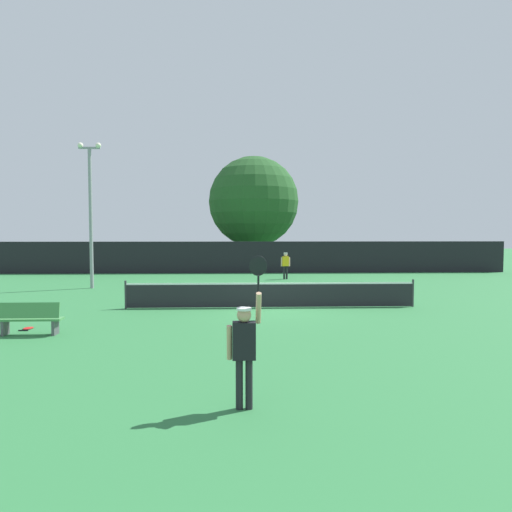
{
  "coord_description": "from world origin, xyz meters",
  "views": [
    {
      "loc": [
        -1.26,
        -17.26,
        2.92
      ],
      "look_at": [
        -0.35,
        5.84,
        1.68
      ],
      "focal_mm": 31.68,
      "sensor_mm": 36.0,
      "label": 1
    }
  ],
  "objects_px": {
    "player_receiving": "(285,263)",
    "light_pole": "(91,205)",
    "player_serving": "(245,342)",
    "spare_racket": "(28,328)",
    "parked_car_near": "(156,257)",
    "parked_car_far": "(356,256)",
    "large_tree": "(254,202)",
    "courtside_bench": "(29,318)",
    "tennis_ball": "(257,298)",
    "parked_car_mid": "(220,256)"
  },
  "relations": [
    {
      "from": "player_receiving",
      "to": "parked_car_mid",
      "type": "distance_m",
      "value": 12.59
    },
    {
      "from": "spare_racket",
      "to": "courtside_bench",
      "type": "bearing_deg",
      "value": -62.93
    },
    {
      "from": "player_serving",
      "to": "large_tree",
      "type": "xyz_separation_m",
      "value": [
        1.17,
        29.78,
        4.28
      ]
    },
    {
      "from": "light_pole",
      "to": "parked_car_mid",
      "type": "bearing_deg",
      "value": 69.24
    },
    {
      "from": "player_serving",
      "to": "light_pole",
      "type": "bearing_deg",
      "value": 115.27
    },
    {
      "from": "parked_car_mid",
      "to": "parked_car_far",
      "type": "distance_m",
      "value": 12.38
    },
    {
      "from": "courtside_bench",
      "to": "parked_car_mid",
      "type": "relative_size",
      "value": 0.43
    },
    {
      "from": "spare_racket",
      "to": "parked_car_far",
      "type": "bearing_deg",
      "value": 57.46
    },
    {
      "from": "light_pole",
      "to": "parked_car_near",
      "type": "relative_size",
      "value": 1.7
    },
    {
      "from": "tennis_ball",
      "to": "light_pole",
      "type": "bearing_deg",
      "value": 154.78
    },
    {
      "from": "spare_racket",
      "to": "courtside_bench",
      "type": "distance_m",
      "value": 1.07
    },
    {
      "from": "player_serving",
      "to": "light_pole",
      "type": "height_order",
      "value": "light_pole"
    },
    {
      "from": "courtside_bench",
      "to": "large_tree",
      "type": "bearing_deg",
      "value": 73.5
    },
    {
      "from": "courtside_bench",
      "to": "parked_car_near",
      "type": "xyz_separation_m",
      "value": [
        -1.16,
        26.37,
        0.3
      ]
    },
    {
      "from": "player_receiving",
      "to": "parked_car_near",
      "type": "distance_m",
      "value": 15.26
    },
    {
      "from": "courtside_bench",
      "to": "parked_car_mid",
      "type": "height_order",
      "value": "parked_car_mid"
    },
    {
      "from": "player_receiving",
      "to": "courtside_bench",
      "type": "distance_m",
      "value": 17.27
    },
    {
      "from": "tennis_ball",
      "to": "large_tree",
      "type": "xyz_separation_m",
      "value": [
        0.47,
        17.43,
        5.36
      ]
    },
    {
      "from": "large_tree",
      "to": "parked_car_far",
      "type": "height_order",
      "value": "large_tree"
    },
    {
      "from": "parked_car_mid",
      "to": "parked_car_far",
      "type": "xyz_separation_m",
      "value": [
        12.34,
        1.04,
        0.0
      ]
    },
    {
      "from": "player_serving",
      "to": "parked_car_far",
      "type": "bearing_deg",
      "value": 72.23
    },
    {
      "from": "spare_racket",
      "to": "player_serving",
      "type": "bearing_deg",
      "value": -44.74
    },
    {
      "from": "large_tree",
      "to": "parked_car_near",
      "type": "xyz_separation_m",
      "value": [
        -8.35,
        2.11,
        -4.62
      ]
    },
    {
      "from": "tennis_ball",
      "to": "spare_racket",
      "type": "height_order",
      "value": "tennis_ball"
    },
    {
      "from": "parked_car_near",
      "to": "parked_car_mid",
      "type": "bearing_deg",
      "value": -4.95
    },
    {
      "from": "spare_racket",
      "to": "large_tree",
      "type": "xyz_separation_m",
      "value": [
        7.62,
        23.4,
        5.38
      ]
    },
    {
      "from": "parked_car_near",
      "to": "spare_racket",
      "type": "bearing_deg",
      "value": -95.54
    },
    {
      "from": "parked_car_near",
      "to": "parked_car_far",
      "type": "height_order",
      "value": "same"
    },
    {
      "from": "parked_car_far",
      "to": "tennis_ball",
      "type": "bearing_deg",
      "value": -113.95
    },
    {
      "from": "parked_car_far",
      "to": "large_tree",
      "type": "bearing_deg",
      "value": -158.88
    },
    {
      "from": "parked_car_far",
      "to": "player_serving",
      "type": "bearing_deg",
      "value": -106.22
    },
    {
      "from": "parked_car_near",
      "to": "large_tree",
      "type": "bearing_deg",
      "value": -21.36
    },
    {
      "from": "courtside_bench",
      "to": "light_pole",
      "type": "height_order",
      "value": "light_pole"
    },
    {
      "from": "courtside_bench",
      "to": "large_tree",
      "type": "relative_size",
      "value": 0.2
    },
    {
      "from": "large_tree",
      "to": "parked_car_near",
      "type": "relative_size",
      "value": 2.06
    },
    {
      "from": "spare_racket",
      "to": "parked_car_near",
      "type": "height_order",
      "value": "parked_car_near"
    },
    {
      "from": "player_receiving",
      "to": "light_pole",
      "type": "xyz_separation_m",
      "value": [
        -10.52,
        -4.05,
        3.3
      ]
    },
    {
      "from": "parked_car_near",
      "to": "parked_car_far",
      "type": "relative_size",
      "value": 1.04
    },
    {
      "from": "spare_racket",
      "to": "tennis_ball",
      "type": "bearing_deg",
      "value": 39.83
    },
    {
      "from": "courtside_bench",
      "to": "large_tree",
      "type": "height_order",
      "value": "large_tree"
    },
    {
      "from": "tennis_ball",
      "to": "light_pole",
      "type": "relative_size",
      "value": 0.01
    },
    {
      "from": "tennis_ball",
      "to": "parked_car_near",
      "type": "bearing_deg",
      "value": 111.96
    },
    {
      "from": "courtside_bench",
      "to": "parked_car_mid",
      "type": "distance_m",
      "value": 26.92
    },
    {
      "from": "player_serving",
      "to": "player_receiving",
      "type": "distance_m",
      "value": 20.56
    },
    {
      "from": "spare_racket",
      "to": "large_tree",
      "type": "relative_size",
      "value": 0.06
    },
    {
      "from": "large_tree",
      "to": "light_pole",
      "type": "bearing_deg",
      "value": -123.39
    },
    {
      "from": "player_receiving",
      "to": "courtside_bench",
      "type": "height_order",
      "value": "player_receiving"
    },
    {
      "from": "player_receiving",
      "to": "player_serving",
      "type": "bearing_deg",
      "value": 82.13
    },
    {
      "from": "player_serving",
      "to": "spare_racket",
      "type": "bearing_deg",
      "value": 135.26
    },
    {
      "from": "courtside_bench",
      "to": "light_pole",
      "type": "xyz_separation_m",
      "value": [
        -1.69,
        10.79,
        3.82
      ]
    }
  ]
}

